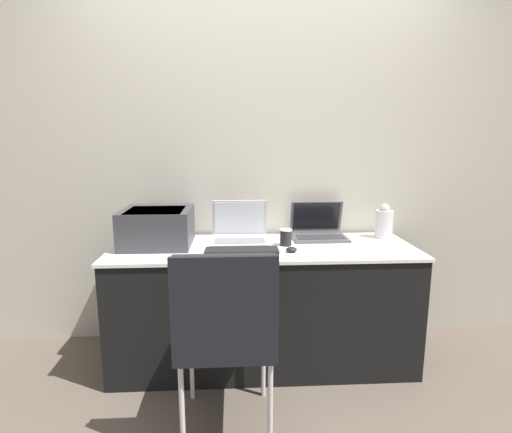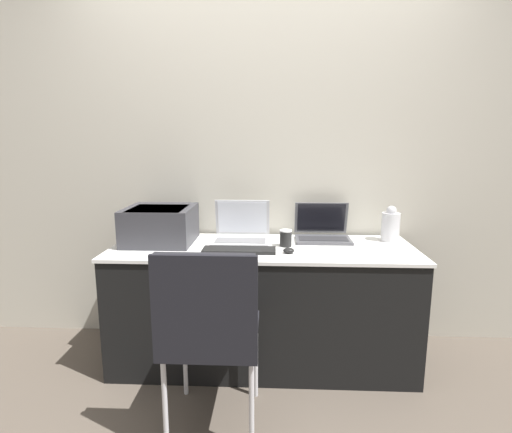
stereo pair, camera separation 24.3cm
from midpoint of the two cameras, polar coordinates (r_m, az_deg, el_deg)
name	(u,v)px [view 2 (the right image)]	position (r m, az deg, el deg)	size (l,w,h in m)	color
ground_plane	(261,388)	(2.47, 3.74, -23.34)	(14.00, 14.00, 0.00)	brown
wall_back	(265,153)	(2.74, 3.81, 8.97)	(8.00, 0.05, 2.60)	#B7B2A3
table	(263,304)	(2.57, 3.72, -12.43)	(1.84, 0.64, 0.75)	black
printer	(160,224)	(2.55, -10.90, -1.02)	(0.41, 0.41, 0.23)	#333338
laptop_left	(241,232)	(2.56, 0.61, -2.31)	(0.36, 0.30, 0.25)	#B7B7BC
laptop_right	(322,231)	(2.66, 12.05, -2.13)	(0.35, 0.29, 0.23)	#4C4C51
external_keyboard	(239,250)	(2.32, 0.58, -4.87)	(0.42, 0.13, 0.02)	black
coffee_cup	(286,238)	(2.45, 7.12, -3.11)	(0.08, 0.08, 0.10)	black
mouse	(289,251)	(2.31, 7.72, -4.89)	(0.07, 0.05, 0.03)	black
metal_pitcher	(391,225)	(2.73, 21.12, -1.23)	(0.11, 0.11, 0.23)	silver
chair	(209,322)	(1.85, -2.85, -14.90)	(0.45, 0.47, 0.93)	black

